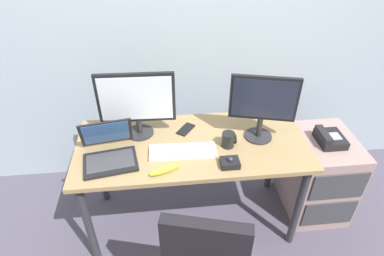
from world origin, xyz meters
name	(u,v)px	position (x,y,z in m)	size (l,w,h in m)	color
ground_plane	(192,218)	(0.00, 0.00, 0.00)	(8.00, 8.00, 0.00)	#4A4656
back_wall	(182,8)	(0.00, 0.68, 1.40)	(6.00, 0.10, 2.80)	#97A8B6
desk	(192,153)	(0.00, 0.00, 0.66)	(1.48, 0.67, 0.74)	#91774E
file_cabinet	(318,174)	(0.96, 0.04, 0.32)	(0.42, 0.53, 0.65)	gray
desk_phone	(329,138)	(0.95, 0.03, 0.68)	(0.17, 0.20, 0.09)	black
monitor_main	(136,102)	(-0.33, 0.14, 0.99)	(0.49, 0.18, 0.44)	#262628
monitor_side	(263,104)	(0.44, 0.02, 1.00)	(0.41, 0.18, 0.44)	#262628
keyboard	(183,151)	(-0.07, -0.09, 0.76)	(0.41, 0.15, 0.03)	silver
laptop	(109,151)	(-0.51, -0.09, 0.80)	(0.35, 0.35, 0.23)	black
trackball_mouse	(230,162)	(0.20, -0.23, 0.77)	(0.11, 0.09, 0.07)	black
coffee_mug	(229,140)	(0.23, -0.05, 0.79)	(0.09, 0.08, 0.10)	black
cell_phone	(186,129)	(-0.03, 0.15, 0.75)	(0.07, 0.14, 0.01)	black
banana	(165,170)	(-0.18, -0.25, 0.76)	(0.19, 0.04, 0.04)	yellow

